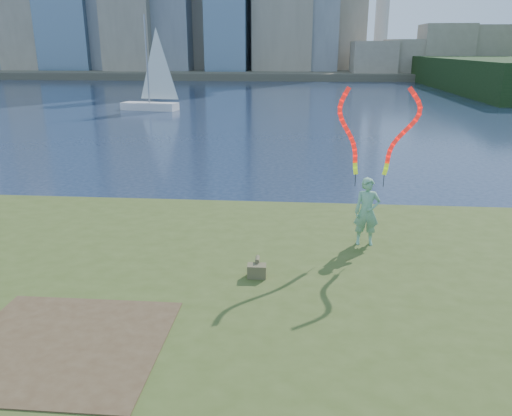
{
  "coord_description": "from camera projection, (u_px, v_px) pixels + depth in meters",
  "views": [
    {
      "loc": [
        1.47,
        -9.81,
        5.33
      ],
      "look_at": [
        0.54,
        1.0,
        1.83
      ],
      "focal_mm": 35.0,
      "sensor_mm": 36.0,
      "label": 1
    }
  ],
  "objects": [
    {
      "name": "ground",
      "position": [
        228.0,
        300.0,
        11.06
      ],
      "size": [
        320.0,
        320.0,
        0.0
      ],
      "primitive_type": "plane",
      "color": "#18243C",
      "rests_on": "ground"
    },
    {
      "name": "canvas_bag",
      "position": [
        257.0,
        270.0,
        10.3
      ],
      "size": [
        0.39,
        0.45,
        0.37
      ],
      "rotation": [
        0.0,
        0.0,
        0.03
      ],
      "color": "brown",
      "rests_on": "grassy_knoll"
    },
    {
      "name": "far_shore",
      "position": [
        293.0,
        72.0,
        100.97
      ],
      "size": [
        320.0,
        40.0,
        1.2
      ],
      "primitive_type": "cube",
      "color": "#504A3A",
      "rests_on": "ground"
    },
    {
      "name": "woman_with_ribbons",
      "position": [
        369.0,
        187.0,
        11.67
      ],
      "size": [
        2.06,
        0.4,
        4.02
      ],
      "rotation": [
        0.0,
        0.0,
        -0.01
      ],
      "color": "#227E45",
      "rests_on": "grassy_knoll"
    },
    {
      "name": "dirt_patch",
      "position": [
        63.0,
        345.0,
        7.96
      ],
      "size": [
        3.2,
        3.0,
        0.02
      ],
      "primitive_type": "cube",
      "color": "#47331E",
      "rests_on": "grassy_knoll"
    },
    {
      "name": "sailboat",
      "position": [
        152.0,
        94.0,
        44.13
      ],
      "size": [
        5.38,
        2.45,
        8.07
      ],
      "rotation": [
        0.0,
        0.0,
        -0.17
      ],
      "color": "silver",
      "rests_on": "ground"
    },
    {
      "name": "grassy_knoll",
      "position": [
        209.0,
        345.0,
        8.78
      ],
      "size": [
        20.0,
        18.0,
        0.8
      ],
      "color": "#3B4C1B",
      "rests_on": "ground"
    }
  ]
}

